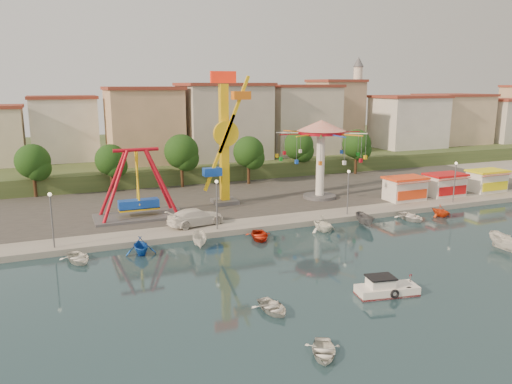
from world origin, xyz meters
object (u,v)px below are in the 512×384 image
cabin_motorboat (386,289)px  rowboat_a (273,307)px  skiff (507,243)px  pirate_ship_ride (138,185)px  wave_swinger (321,141)px  kamikaze_tower (226,141)px  van (196,217)px

cabin_motorboat → rowboat_a: (-9.06, 0.61, -0.11)m
rowboat_a → skiff: 25.98m
rowboat_a → pirate_ship_ride: bearing=93.4°
pirate_ship_ride → wave_swinger: bearing=2.4°
kamikaze_tower → van: bearing=-128.2°
cabin_motorboat → wave_swinger: bearing=79.7°
cabin_motorboat → rowboat_a: size_ratio=1.54×
pirate_ship_ride → van: size_ratio=1.59×
wave_swinger → pirate_ship_ride: bearing=-177.6°
wave_swinger → van: (-18.96, -6.52, -6.68)m
pirate_ship_ride → wave_swinger: size_ratio=0.86×
pirate_ship_ride → cabin_motorboat: bearing=-63.3°
pirate_ship_ride → cabin_motorboat: (13.79, -27.36, -3.96)m
kamikaze_tower → rowboat_a: bearing=-103.1°
kamikaze_tower → rowboat_a: size_ratio=5.22×
rowboat_a → skiff: size_ratio=0.72×
van → skiff: bearing=-137.3°
skiff → van: bearing=152.7°
kamikaze_tower → cabin_motorboat: kamikaze_tower is taller
rowboat_a → kamikaze_tower: bearing=70.3°
pirate_ship_ride → kamikaze_tower: bearing=12.7°
skiff → van: 31.11m
kamikaze_tower → skiff: 33.20m
wave_swinger → cabin_motorboat: size_ratio=2.38×
skiff → pirate_ship_ride: bearing=150.5°
wave_swinger → kamikaze_tower: bearing=172.8°
pirate_ship_ride → skiff: size_ratio=2.29×
kamikaze_tower → skiff: kamikaze_tower is taller
kamikaze_tower → rowboat_a: 31.23m
kamikaze_tower → rowboat_a: (-6.81, -29.35, -8.24)m
kamikaze_tower → wave_swinger: (12.58, -1.58, -0.37)m
wave_swinger → cabin_motorboat: bearing=-110.0°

